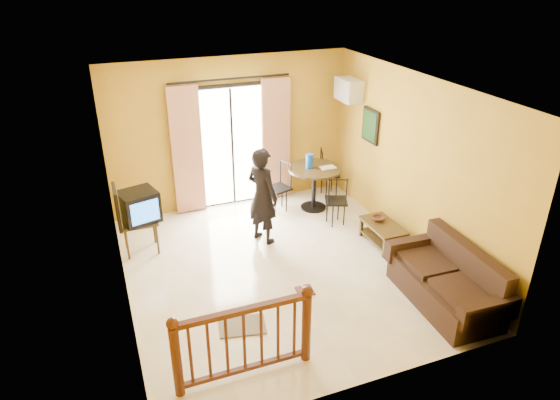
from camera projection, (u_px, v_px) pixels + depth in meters
name	position (u px, v px, depth m)	size (l,w,h in m)	color
ground	(280.00, 268.00, 7.68)	(5.00, 5.00, 0.00)	beige
room_shell	(280.00, 166.00, 6.94)	(5.00, 5.00, 5.00)	white
balcony_door	(232.00, 146.00, 9.21)	(2.25, 0.14, 2.46)	black
tv_table	(139.00, 225.00, 7.94)	(0.56, 0.46, 0.56)	black
television	(139.00, 206.00, 7.80)	(0.66, 0.62, 0.50)	black
picture_left	(117.00, 207.00, 6.12)	(0.05, 0.42, 0.52)	black
dining_table	(314.00, 176.00, 9.26)	(0.99, 0.99, 0.83)	black
water_jug	(309.00, 161.00, 9.14)	(0.14, 0.14, 0.26)	blue
serving_tray	(328.00, 168.00, 9.17)	(0.28, 0.18, 0.02)	#EBE5C8
dining_chairs	(314.00, 209.00, 9.51)	(1.70, 1.66, 0.95)	black
air_conditioner	(348.00, 90.00, 9.06)	(0.31, 0.60, 0.40)	silver
botanical_print	(370.00, 126.00, 8.77)	(0.05, 0.50, 0.60)	black
coffee_table	(383.00, 231.00, 8.23)	(0.46, 0.84, 0.37)	black
bowl	(379.00, 219.00, 8.28)	(0.21, 0.21, 0.07)	#51291B
sofa	(448.00, 283.00, 6.81)	(0.89, 1.80, 0.85)	black
standing_person	(262.00, 196.00, 8.12)	(0.60, 0.39, 1.64)	black
stair_balustrade	(244.00, 337.00, 5.47)	(1.63, 0.13, 1.04)	#471E0F
doormat	(242.00, 326.00, 6.47)	(0.60, 0.40, 0.02)	#635A4F
sandals	(305.00, 291.00, 7.14)	(0.26, 0.26, 0.03)	#51291B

